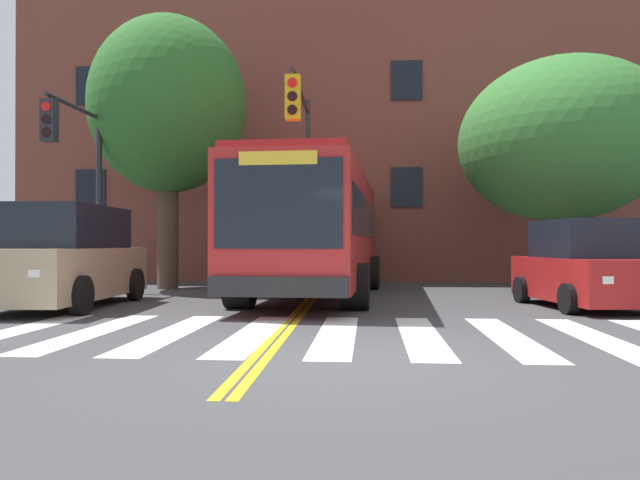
# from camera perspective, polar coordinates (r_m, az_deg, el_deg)

# --- Properties ---
(ground_plane) EXTENTS (120.00, 120.00, 0.00)m
(ground_plane) POSITION_cam_1_polar(r_m,az_deg,el_deg) (7.25, 2.60, -11.12)
(ground_plane) COLOR #424244
(crosswalk) EXTENTS (10.61, 4.47, 0.01)m
(crosswalk) POSITION_cam_1_polar(r_m,az_deg,el_deg) (9.39, 1.51, -8.62)
(crosswalk) COLOR white
(crosswalk) RESTS_ON ground
(lane_line_yellow_inner) EXTENTS (0.12, 36.00, 0.01)m
(lane_line_yellow_inner) POSITION_cam_1_polar(r_m,az_deg,el_deg) (23.36, 0.52, -3.67)
(lane_line_yellow_inner) COLOR gold
(lane_line_yellow_inner) RESTS_ON ground
(lane_line_yellow_outer) EXTENTS (0.12, 36.00, 0.01)m
(lane_line_yellow_outer) POSITION_cam_1_polar(r_m,az_deg,el_deg) (23.35, 0.91, -3.68)
(lane_line_yellow_outer) COLOR gold
(lane_line_yellow_outer) RESTS_ON ground
(city_bus) EXTENTS (3.47, 11.00, 3.23)m
(city_bus) POSITION_cam_1_polar(r_m,az_deg,el_deg) (16.24, -0.20, 1.10)
(city_bus) COLOR #B22323
(city_bus) RESTS_ON ground
(car_tan_near_lane) EXTENTS (2.35, 5.18, 2.17)m
(car_tan_near_lane) POSITION_cam_1_polar(r_m,az_deg,el_deg) (14.45, -22.23, -1.61)
(car_tan_near_lane) COLOR tan
(car_tan_near_lane) RESTS_ON ground
(car_red_far_lane) EXTENTS (2.31, 4.04, 1.87)m
(car_red_far_lane) POSITION_cam_1_polar(r_m,az_deg,el_deg) (14.35, 22.94, -2.32)
(car_red_far_lane) COLOR #AD1E1E
(car_red_far_lane) RESTS_ON ground
(car_silver_behind_bus) EXTENTS (2.35, 4.71, 1.80)m
(car_silver_behind_bus) POSITION_cam_1_polar(r_m,az_deg,el_deg) (26.39, 2.09, -1.54)
(car_silver_behind_bus) COLOR #B7BABF
(car_silver_behind_bus) RESTS_ON ground
(traffic_light_far_corner) EXTENTS (0.34, 2.97, 5.32)m
(traffic_light_far_corner) POSITION_cam_1_polar(r_m,az_deg,el_deg) (17.46, -21.15, 6.83)
(traffic_light_far_corner) COLOR #28282D
(traffic_light_far_corner) RESTS_ON ground
(traffic_light_overhead) EXTENTS (0.34, 4.55, 5.59)m
(traffic_light_overhead) POSITION_cam_1_polar(r_m,az_deg,el_deg) (16.56, -1.64, 8.32)
(traffic_light_overhead) COLOR #28282D
(traffic_light_overhead) RESTS_ON ground
(street_tree_curbside_large) EXTENTS (7.74, 8.03, 6.59)m
(street_tree_curbside_large) POSITION_cam_1_polar(r_m,az_deg,el_deg) (19.06, 21.12, 8.46)
(street_tree_curbside_large) COLOR brown
(street_tree_curbside_large) RESTS_ON ground
(street_tree_curbside_small) EXTENTS (6.24, 6.43, 8.22)m
(street_tree_curbside_small) POSITION_cam_1_polar(r_m,az_deg,el_deg) (19.80, -13.73, 11.79)
(street_tree_curbside_small) COLOR #4C3D2D
(street_tree_curbside_small) RESTS_ON ground
(building_facade) EXTENTS (28.68, 8.80, 13.48)m
(building_facade) POSITION_cam_1_polar(r_m,az_deg,el_deg) (27.09, 7.22, 11.12)
(building_facade) COLOR brown
(building_facade) RESTS_ON ground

